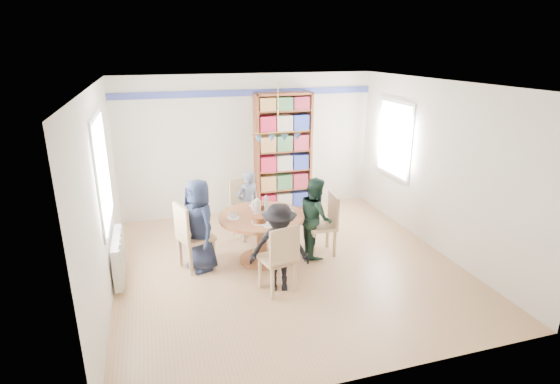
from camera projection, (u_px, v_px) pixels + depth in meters
name	position (u px, v px, depth m)	size (l,w,h in m)	color
ground	(288.00, 265.00, 6.66)	(5.00, 5.00, 0.00)	tan
room_shell	(256.00, 148.00, 6.86)	(5.00, 5.00, 5.00)	white
radiator	(119.00, 257.00, 6.17)	(0.12, 1.00, 0.60)	silver
dining_table	(262.00, 227.00, 6.65)	(1.30, 1.30, 0.75)	#975431
chair_left	(190.00, 234.00, 6.38)	(0.58, 0.58, 1.03)	tan
chair_right	(326.00, 221.00, 6.91)	(0.46, 0.46, 0.98)	tan
chair_far	(245.00, 205.00, 7.58)	(0.57, 0.57, 1.02)	tan
chair_near	(280.00, 256.00, 5.77)	(0.52, 0.52, 0.98)	tan
person_left	(199.00, 225.00, 6.36)	(0.68, 0.44, 1.39)	#1A2139
person_right	(316.00, 217.00, 6.83)	(0.62, 0.48, 1.27)	black
person_far	(248.00, 204.00, 7.46)	(0.44, 0.29, 1.21)	gray
person_near	(279.00, 248.00, 5.82)	(0.80, 0.46, 1.24)	black
bookshelf	(283.00, 154.00, 8.60)	(1.12, 0.34, 2.35)	brown
tableware	(260.00, 211.00, 6.59)	(1.04, 1.04, 0.27)	white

